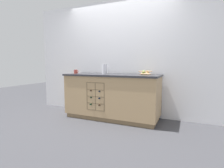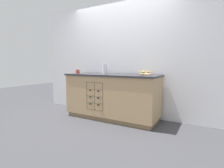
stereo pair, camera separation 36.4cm
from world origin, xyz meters
name	(u,v)px [view 1 (the left image)]	position (x,y,z in m)	size (l,w,h in m)	color
ground_plane	(112,118)	(0.00, 0.00, 0.00)	(14.00, 14.00, 0.00)	#424247
back_wall	(119,58)	(0.00, 0.41, 1.27)	(4.40, 0.06, 2.55)	white
kitchen_island	(112,96)	(0.00, 0.00, 0.47)	(1.98, 0.75, 0.93)	olive
fruit_bowl	(145,72)	(0.66, 0.15, 0.98)	(0.27, 0.27, 0.08)	tan
white_pitcher	(105,69)	(-0.16, -0.02, 1.04)	(0.17, 0.11, 0.21)	white
ceramic_mug	(76,72)	(-0.82, -0.11, 0.98)	(0.11, 0.07, 0.09)	#B7473D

